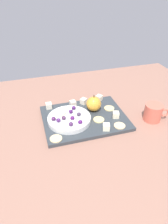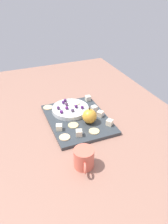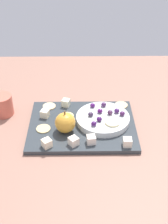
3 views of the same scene
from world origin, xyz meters
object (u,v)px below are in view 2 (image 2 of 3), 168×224
(grape_5, at_px, (82,108))
(serving_dish, at_px, (70,109))
(platter, at_px, (78,119))
(grape_6, at_px, (66,104))
(grape_7, at_px, (62,112))
(grape_3, at_px, (67,108))
(cheese_cube_2, at_px, (100,114))
(apple_slice_0, at_px, (75,103))
(cheese_cube_5, at_px, (88,98))
(cup, at_px, (84,158))
(apple_whole, at_px, (90,116))
(cracker_2, at_px, (94,131))
(cracker_3, at_px, (48,107))
(grape_2, at_px, (73,110))
(cheese_cube_0, at_px, (94,109))
(cheese_cube_4, at_px, (59,127))
(grape_0, at_px, (58,108))
(cheese_cube_3, at_px, (110,122))
(grape_4, at_px, (65,100))
(grape_1, at_px, (76,106))
(grape_8, at_px, (63,102))
(cracker_1, at_px, (65,137))
(cracker_0, at_px, (73,125))
(cheese_cube_1, at_px, (79,133))

(grape_5, bearing_deg, serving_dish, -125.59)
(platter, distance_m, grape_6, 0.11)
(grape_7, bearing_deg, grape_3, 127.48)
(cheese_cube_2, relative_size, apple_slice_0, 0.53)
(platter, xyz_separation_m, serving_dish, (-0.07, -0.01, 0.02))
(cheese_cube_5, distance_m, cup, 0.47)
(apple_slice_0, bearing_deg, grape_6, -84.93)
(cheese_cube_5, bearing_deg, apple_whole, -21.14)
(cracker_2, bearing_deg, grape_7, -149.20)
(cracker_3, xyz_separation_m, grape_2, (0.12, 0.09, 0.03))
(cheese_cube_2, height_order, cracker_2, cheese_cube_2)
(cheese_cube_0, height_order, cheese_cube_4, same)
(cheese_cube_5, bearing_deg, grape_0, -71.56)
(cheese_cube_3, height_order, grape_2, grape_2)
(cheese_cube_4, distance_m, cracker_2, 0.16)
(grape_4, bearing_deg, grape_7, -26.47)
(cheese_cube_2, distance_m, grape_1, 0.13)
(serving_dish, distance_m, grape_6, 0.03)
(platter, relative_size, grape_5, 19.77)
(grape_4, bearing_deg, cheese_cube_5, 90.76)
(cheese_cube_2, height_order, grape_8, grape_8)
(serving_dish, bearing_deg, cracker_2, 11.55)
(platter, bearing_deg, grape_3, -152.66)
(grape_0, distance_m, grape_4, 0.08)
(cracker_1, height_order, grape_1, grape_1)
(cup, bearing_deg, grape_4, 170.96)
(cracker_1, distance_m, cracker_2, 0.13)
(grape_8, bearing_deg, apple_whole, 22.59)
(cracker_0, bearing_deg, grape_5, 137.31)
(apple_whole, xyz_separation_m, grape_6, (-0.15, -0.06, -0.00))
(cheese_cube_2, relative_size, cracker_3, 0.56)
(apple_slice_0, height_order, cup, cup)
(cracker_0, bearing_deg, cracker_2, 42.30)
(cheese_cube_5, relative_size, grape_7, 1.45)
(grape_4, xyz_separation_m, apple_slice_0, (0.04, 0.04, -0.00))
(apple_slice_0, bearing_deg, grape_5, 12.06)
(apple_slice_0, bearing_deg, platter, -13.74)
(grape_6, bearing_deg, cup, -9.05)
(grape_8, bearing_deg, cheese_cube_3, 33.03)
(cheese_cube_2, xyz_separation_m, cheese_cube_5, (-0.17, 0.01, 0.00))
(cheese_cube_2, bearing_deg, cracker_2, -37.30)
(cheese_cube_2, xyz_separation_m, cracker_3, (-0.17, -0.22, -0.01))
(cheese_cube_3, distance_m, cracker_1, 0.22)
(grape_7, bearing_deg, cup, -2.86)
(platter, distance_m, cheese_cube_4, 0.13)
(cheese_cube_0, xyz_separation_m, cheese_cube_1, (0.16, -0.14, 0.00))
(cheese_cube_1, distance_m, grape_1, 0.20)
(cracker_3, relative_size, apple_slice_0, 0.95)
(cheese_cube_0, height_order, cracker_1, cheese_cube_0)
(cheese_cube_2, xyz_separation_m, apple_slice_0, (-0.13, -0.08, 0.01))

